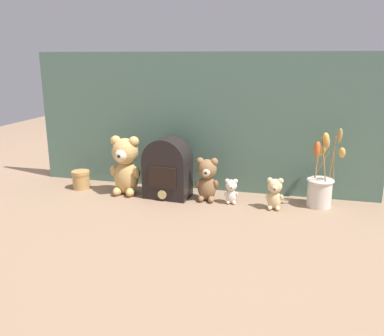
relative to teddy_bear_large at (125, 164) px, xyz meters
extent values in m
plane|color=#8E7056|center=(0.29, -0.02, -0.13)|extent=(4.00, 4.00, 0.00)
cube|color=#4C6B5B|center=(0.29, 0.15, 0.16)|extent=(1.49, 0.02, 0.58)
ellipsoid|color=tan|center=(0.00, 0.00, -0.06)|extent=(0.11, 0.09, 0.14)
sphere|color=tan|center=(0.00, 0.00, 0.05)|extent=(0.11, 0.11, 0.11)
sphere|color=beige|center=(0.00, -0.04, 0.05)|extent=(0.05, 0.05, 0.05)
sphere|color=black|center=(0.00, -0.06, 0.05)|extent=(0.01, 0.01, 0.01)
sphere|color=tan|center=(0.04, 0.00, 0.10)|extent=(0.04, 0.04, 0.04)
sphere|color=tan|center=(-0.04, 0.00, 0.10)|extent=(0.04, 0.04, 0.04)
ellipsoid|color=tan|center=(0.05, 0.00, -0.03)|extent=(0.03, 0.05, 0.06)
ellipsoid|color=tan|center=(-0.05, -0.01, -0.03)|extent=(0.03, 0.05, 0.06)
ellipsoid|color=tan|center=(0.03, -0.03, -0.11)|extent=(0.04, 0.06, 0.04)
ellipsoid|color=tan|center=(-0.03, -0.03, -0.11)|extent=(0.04, 0.06, 0.04)
ellipsoid|color=olive|center=(0.35, 0.01, -0.08)|extent=(0.08, 0.07, 0.10)
sphere|color=olive|center=(0.35, 0.01, 0.00)|extent=(0.08, 0.08, 0.08)
sphere|color=beige|center=(0.35, -0.02, 0.00)|extent=(0.04, 0.04, 0.04)
sphere|color=black|center=(0.35, -0.04, 0.00)|extent=(0.01, 0.01, 0.01)
sphere|color=olive|center=(0.38, 0.01, 0.03)|extent=(0.03, 0.03, 0.03)
sphere|color=olive|center=(0.32, 0.00, 0.03)|extent=(0.03, 0.03, 0.03)
ellipsoid|color=olive|center=(0.39, 0.00, -0.06)|extent=(0.03, 0.04, 0.05)
ellipsoid|color=olive|center=(0.31, 0.00, -0.06)|extent=(0.03, 0.04, 0.05)
ellipsoid|color=olive|center=(0.37, -0.01, -0.12)|extent=(0.03, 0.04, 0.03)
ellipsoid|color=olive|center=(0.33, -0.02, -0.12)|extent=(0.03, 0.04, 0.03)
ellipsoid|color=#DBBC84|center=(0.62, -0.03, -0.09)|extent=(0.05, 0.04, 0.07)
sphere|color=#DBBC84|center=(0.62, -0.03, -0.04)|extent=(0.06, 0.06, 0.06)
sphere|color=#D1B289|center=(0.62, -0.05, -0.04)|extent=(0.03, 0.03, 0.03)
sphere|color=black|center=(0.62, -0.06, -0.04)|extent=(0.01, 0.01, 0.01)
sphere|color=#DBBC84|center=(0.64, -0.03, -0.02)|extent=(0.02, 0.02, 0.02)
sphere|color=#DBBC84|center=(0.60, -0.03, -0.02)|extent=(0.02, 0.02, 0.02)
ellipsoid|color=#DBBC84|center=(0.64, -0.03, -0.08)|extent=(0.02, 0.02, 0.03)
ellipsoid|color=#DBBC84|center=(0.59, -0.03, -0.08)|extent=(0.02, 0.02, 0.03)
ellipsoid|color=#DBBC84|center=(0.63, -0.04, -0.12)|extent=(0.02, 0.03, 0.02)
ellipsoid|color=#DBBC84|center=(0.61, -0.04, -0.12)|extent=(0.02, 0.03, 0.02)
ellipsoid|color=beige|center=(0.45, -0.01, -0.10)|extent=(0.05, 0.04, 0.06)
sphere|color=beige|center=(0.45, -0.01, -0.05)|extent=(0.05, 0.05, 0.05)
sphere|color=beige|center=(0.45, -0.03, -0.06)|extent=(0.02, 0.02, 0.02)
sphere|color=black|center=(0.45, -0.03, -0.06)|extent=(0.01, 0.01, 0.01)
sphere|color=beige|center=(0.47, -0.01, -0.04)|extent=(0.02, 0.02, 0.02)
sphere|color=beige|center=(0.43, -0.01, -0.04)|extent=(0.02, 0.02, 0.02)
ellipsoid|color=beige|center=(0.47, -0.01, -0.09)|extent=(0.02, 0.02, 0.03)
ellipsoid|color=beige|center=(0.43, -0.02, -0.09)|extent=(0.02, 0.02, 0.03)
ellipsoid|color=beige|center=(0.46, -0.02, -0.12)|extent=(0.02, 0.03, 0.01)
ellipsoid|color=beige|center=(0.44, -0.02, -0.12)|extent=(0.02, 0.03, 0.01)
cylinder|color=silver|center=(0.79, 0.04, -0.07)|extent=(0.09, 0.09, 0.11)
torus|color=silver|center=(0.79, 0.04, -0.02)|extent=(0.10, 0.10, 0.01)
cylinder|color=#9E7542|center=(0.79, 0.01, 0.07)|extent=(0.03, 0.01, 0.17)
ellipsoid|color=gold|center=(0.79, 0.00, 0.15)|extent=(0.03, 0.02, 0.04)
cylinder|color=#9E7542|center=(0.77, 0.05, 0.04)|extent=(0.01, 0.01, 0.11)
ellipsoid|color=#C65B28|center=(0.77, 0.05, 0.09)|extent=(0.03, 0.03, 0.06)
cylinder|color=#9E7542|center=(0.83, 0.03, 0.04)|extent=(0.02, 0.05, 0.11)
ellipsoid|color=gold|center=(0.85, 0.03, 0.09)|extent=(0.03, 0.04, 0.05)
cylinder|color=#9E7542|center=(0.82, 0.05, 0.07)|extent=(0.01, 0.04, 0.17)
ellipsoid|color=tan|center=(0.84, 0.05, 0.15)|extent=(0.02, 0.03, 0.06)
cylinder|color=#9E7542|center=(0.77, 0.06, 0.04)|extent=(0.02, 0.02, 0.12)
ellipsoid|color=#C65B28|center=(0.77, 0.07, 0.10)|extent=(0.04, 0.04, 0.06)
cylinder|color=#9E7542|center=(0.79, 0.01, 0.06)|extent=(0.03, 0.01, 0.16)
ellipsoid|color=tan|center=(0.79, 0.00, 0.14)|extent=(0.04, 0.03, 0.06)
cylinder|color=#9E7542|center=(0.79, 0.08, 0.03)|extent=(0.05, 0.01, 0.10)
ellipsoid|color=gold|center=(0.79, 0.11, 0.08)|extent=(0.05, 0.03, 0.06)
cube|color=black|center=(0.18, 0.01, -0.05)|extent=(0.19, 0.13, 0.16)
cylinder|color=black|center=(0.18, 0.01, 0.03)|extent=(0.19, 0.13, 0.18)
cube|color=black|center=(0.18, -0.05, -0.03)|extent=(0.12, 0.02, 0.09)
cylinder|color=#D6BC7A|center=(0.18, -0.06, -0.10)|extent=(0.04, 0.01, 0.04)
cylinder|color=tan|center=(-0.22, 0.02, -0.10)|extent=(0.07, 0.07, 0.07)
cylinder|color=tan|center=(-0.22, 0.02, -0.06)|extent=(0.08, 0.08, 0.01)
camera|label=1|loc=(0.68, -1.52, 0.43)|focal=38.00mm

